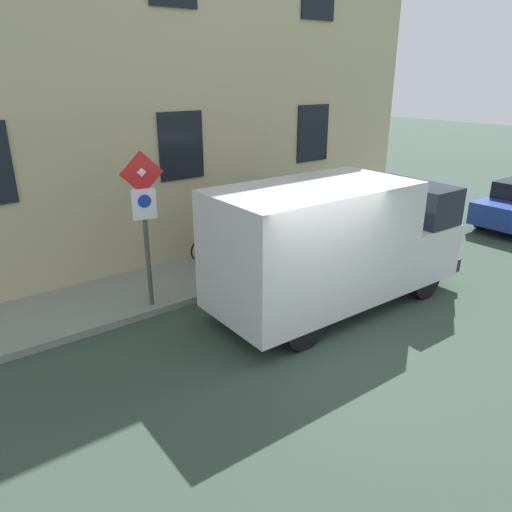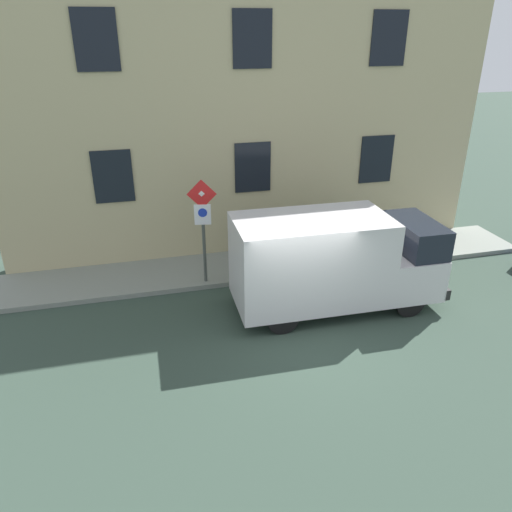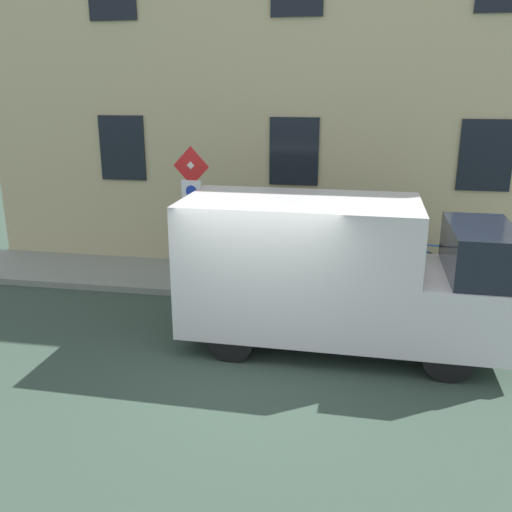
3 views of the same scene
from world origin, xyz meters
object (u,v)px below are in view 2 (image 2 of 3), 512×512
Objects in this scene: sign_post_stacked at (203,218)px; litter_bin at (327,252)px; delivery_van at (333,260)px; bicycle_blue at (355,235)px; pedestrian at (316,232)px; bicycle_black at (330,237)px; bicycle_purple at (278,243)px; bicycle_red at (304,240)px.

litter_bin is (0.14, -3.70, -1.47)m from sign_post_stacked.
sign_post_stacked is 0.53× the size of delivery_van.
litter_bin reaches higher than bicycle_blue.
pedestrian is at bearing 30.39° from litter_bin.
litter_bin is at bearing 60.77° from bicycle_black.
bicycle_blue is 2.62m from bicycle_purple.
pedestrian is at bearing 100.05° from bicycle_red.
bicycle_black is at bearing -72.76° from sign_post_stacked.
litter_bin is at bearing -130.81° from pedestrian.
bicycle_red is 1.23m from litter_bin.
pedestrian is (-0.77, -0.07, 0.56)m from bicycle_red.
sign_post_stacked is 3.62m from delivery_van.
delivery_van is 3.12× the size of bicycle_red.
bicycle_black is (-0.00, 0.87, 0.00)m from bicycle_blue.
pedestrian is at bearing 25.20° from bicycle_blue.
bicycle_purple is (-0.00, 0.87, 0.00)m from bicycle_red.
litter_bin is at bearing 39.97° from bicycle_blue.
bicycle_red is (1.32, -3.39, -1.55)m from sign_post_stacked.
litter_bin is (-0.41, -0.24, -0.48)m from pedestrian.
sign_post_stacked is 1.66× the size of bicycle_black.
bicycle_purple is at bearing 45.02° from litter_bin.
sign_post_stacked is 1.66× the size of bicycle_red.
sign_post_stacked reaches higher than bicycle_red.
bicycle_blue is at bearing 176.19° from bicycle_black.
bicycle_red is 0.87m from bicycle_purple.
bicycle_black is 1.31m from litter_bin.
bicycle_blue is (3.23, -2.15, -0.82)m from delivery_van.
delivery_van is 5.96× the size of litter_bin.
sign_post_stacked is at bearing 148.36° from delivery_van.
pedestrian reaches higher than bicycle_black.
delivery_van is 3.37m from bicycle_purple.
delivery_van is 3.97m from bicycle_blue.
bicycle_red is 1.91× the size of litter_bin.
bicycle_black is 1.90× the size of litter_bin.
bicycle_purple is at bearing 69.47° from pedestrian.
sign_post_stacked is at bearing 14.89° from bicycle_blue.
sign_post_stacked is 3.98m from litter_bin.
bicycle_purple is at bearing 4.85° from bicycle_red.
bicycle_purple is 1.68m from litter_bin.
bicycle_black is 1.75m from bicycle_purple.
bicycle_blue is 0.87m from bicycle_black.
litter_bin is at bearing 109.58° from bicycle_red.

